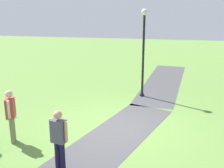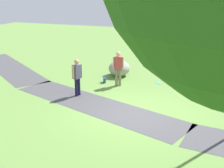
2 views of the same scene
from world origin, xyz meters
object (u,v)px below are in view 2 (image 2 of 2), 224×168
(woman_with_handbag, at_px, (118,66))
(frisbee_on_grass, at_px, (159,83))
(handbag_on_grass, at_px, (105,80))
(backpack_by_boulder, at_px, (125,68))
(man_near_boulder, at_px, (77,75))
(lawn_boulder, at_px, (119,68))

(woman_with_handbag, bearing_deg, frisbee_on_grass, -150.73)
(handbag_on_grass, relative_size, backpack_by_boulder, 0.85)
(handbag_on_grass, xyz_separation_m, backpack_by_boulder, (-0.30, -2.31, 0.05))
(man_near_boulder, distance_m, frisbee_on_grass, 4.25)
(lawn_boulder, xyz_separation_m, handbag_on_grass, (0.27, 1.40, -0.26))
(handbag_on_grass, relative_size, frisbee_on_grass, 1.43)
(man_near_boulder, height_order, backpack_by_boulder, man_near_boulder)
(lawn_boulder, distance_m, backpack_by_boulder, 0.93)
(frisbee_on_grass, bearing_deg, handbag_on_grass, 16.51)
(man_near_boulder, height_order, frisbee_on_grass, man_near_boulder)
(woman_with_handbag, bearing_deg, handbag_on_grass, -16.11)
(man_near_boulder, xyz_separation_m, frisbee_on_grass, (-2.94, -2.94, -0.92))
(frisbee_on_grass, bearing_deg, man_near_boulder, 45.00)
(lawn_boulder, xyz_separation_m, backpack_by_boulder, (-0.02, -0.91, -0.21))
(man_near_boulder, relative_size, frisbee_on_grass, 6.79)
(handbag_on_grass, bearing_deg, lawn_boulder, -101.12)
(lawn_boulder, height_order, handbag_on_grass, lawn_boulder)
(man_near_boulder, height_order, handbag_on_grass, man_near_boulder)
(woman_with_handbag, distance_m, handbag_on_grass, 1.16)
(lawn_boulder, bearing_deg, woman_with_handbag, 107.72)
(lawn_boulder, bearing_deg, man_near_boulder, 79.61)
(backpack_by_boulder, bearing_deg, woman_with_handbag, 101.08)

